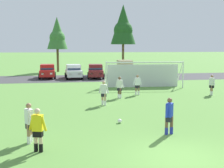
{
  "coord_description": "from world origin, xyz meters",
  "views": [
    {
      "loc": [
        -3.91,
        -8.98,
        3.84
      ],
      "look_at": [
        -0.66,
        10.55,
        1.28
      ],
      "focal_mm": 45.52,
      "sensor_mm": 36.0,
      "label": 1
    }
  ],
  "objects_px": {
    "player_trailing_back": "(169,116)",
    "parked_car_slot_center": "(125,68)",
    "player_defender_far": "(29,123)",
    "parked_car_slot_far_left": "(47,71)",
    "parked_car_slot_left": "(74,71)",
    "parked_car_slot_center_left": "(96,71)",
    "referee": "(38,130)",
    "player_winger_right": "(137,85)",
    "soccer_goal": "(143,74)",
    "soccer_ball": "(120,121)",
    "player_winger_left": "(104,93)",
    "player_striker_near": "(120,87)",
    "player_midfield_center": "(212,85)"
  },
  "relations": [
    {
      "from": "player_trailing_back",
      "to": "parked_car_slot_center",
      "type": "distance_m",
      "value": 25.15
    },
    {
      "from": "player_defender_far",
      "to": "parked_car_slot_far_left",
      "type": "bearing_deg",
      "value": 91.65
    },
    {
      "from": "parked_car_slot_left",
      "to": "parked_car_slot_center_left",
      "type": "height_order",
      "value": "same"
    },
    {
      "from": "referee",
      "to": "player_winger_right",
      "type": "relative_size",
      "value": 1.0
    },
    {
      "from": "parked_car_slot_far_left",
      "to": "soccer_goal",
      "type": "bearing_deg",
      "value": -45.64
    },
    {
      "from": "parked_car_slot_far_left",
      "to": "parked_car_slot_center_left",
      "type": "bearing_deg",
      "value": -9.0
    },
    {
      "from": "soccer_ball",
      "to": "player_winger_left",
      "type": "relative_size",
      "value": 0.13
    },
    {
      "from": "player_winger_right",
      "to": "soccer_ball",
      "type": "bearing_deg",
      "value": -110.32
    },
    {
      "from": "player_winger_left",
      "to": "soccer_goal",
      "type": "bearing_deg",
      "value": 58.05
    },
    {
      "from": "player_winger_right",
      "to": "parked_car_slot_far_left",
      "type": "xyz_separation_m",
      "value": [
        -7.92,
        14.17,
        0.05
      ]
    },
    {
      "from": "player_defender_far",
      "to": "parked_car_slot_center",
      "type": "bearing_deg",
      "value": 69.78
    },
    {
      "from": "soccer_ball",
      "to": "player_defender_far",
      "type": "distance_m",
      "value": 4.84
    },
    {
      "from": "soccer_goal",
      "to": "player_striker_near",
      "type": "relative_size",
      "value": 4.59
    },
    {
      "from": "parked_car_slot_far_left",
      "to": "parked_car_slot_center",
      "type": "distance_m",
      "value": 9.97
    },
    {
      "from": "player_midfield_center",
      "to": "parked_car_slot_left",
      "type": "distance_m",
      "value": 17.82
    },
    {
      "from": "player_winger_left",
      "to": "player_midfield_center",
      "type": "bearing_deg",
      "value": 16.0
    },
    {
      "from": "player_striker_near",
      "to": "player_midfield_center",
      "type": "xyz_separation_m",
      "value": [
        7.63,
        0.21,
        0.0
      ]
    },
    {
      "from": "referee",
      "to": "player_defender_far",
      "type": "relative_size",
      "value": 1.0
    },
    {
      "from": "soccer_goal",
      "to": "parked_car_slot_far_left",
      "type": "relative_size",
      "value": 1.77
    },
    {
      "from": "player_striker_near",
      "to": "player_winger_left",
      "type": "xyz_separation_m",
      "value": [
        -1.54,
        -2.42,
        0.0
      ]
    },
    {
      "from": "parked_car_slot_center_left",
      "to": "parked_car_slot_left",
      "type": "bearing_deg",
      "value": 178.56
    },
    {
      "from": "player_striker_near",
      "to": "player_trailing_back",
      "type": "relative_size",
      "value": 1.0
    },
    {
      "from": "player_trailing_back",
      "to": "parked_car_slot_center",
      "type": "height_order",
      "value": "parked_car_slot_center"
    },
    {
      "from": "referee",
      "to": "player_defender_far",
      "type": "distance_m",
      "value": 1.15
    },
    {
      "from": "player_striker_near",
      "to": "player_defender_far",
      "type": "height_order",
      "value": "same"
    },
    {
      "from": "player_winger_left",
      "to": "player_winger_right",
      "type": "distance_m",
      "value": 4.86
    },
    {
      "from": "parked_car_slot_center_left",
      "to": "soccer_ball",
      "type": "bearing_deg",
      "value": -92.87
    },
    {
      "from": "soccer_goal",
      "to": "player_winger_right",
      "type": "bearing_deg",
      "value": -111.64
    },
    {
      "from": "player_striker_near",
      "to": "player_winger_right",
      "type": "distance_m",
      "value": 2.08
    },
    {
      "from": "player_striker_near",
      "to": "player_midfield_center",
      "type": "height_order",
      "value": "same"
    },
    {
      "from": "soccer_goal",
      "to": "player_trailing_back",
      "type": "distance_m",
      "value": 15.03
    },
    {
      "from": "parked_car_slot_far_left",
      "to": "soccer_ball",
      "type": "bearing_deg",
      "value": -77.73
    },
    {
      "from": "parked_car_slot_far_left",
      "to": "referee",
      "type": "bearing_deg",
      "value": -87.47
    },
    {
      "from": "player_midfield_center",
      "to": "parked_car_slot_center_left",
      "type": "relative_size",
      "value": 0.38
    },
    {
      "from": "player_trailing_back",
      "to": "parked_car_slot_center_left",
      "type": "height_order",
      "value": "parked_car_slot_center_left"
    },
    {
      "from": "player_striker_near",
      "to": "player_defender_far",
      "type": "relative_size",
      "value": 1.0
    },
    {
      "from": "soccer_ball",
      "to": "player_midfield_center",
      "type": "bearing_deg",
      "value": 38.88
    },
    {
      "from": "soccer_goal",
      "to": "parked_car_slot_center_left",
      "type": "bearing_deg",
      "value": 112.47
    },
    {
      "from": "soccer_ball",
      "to": "parked_car_slot_center",
      "type": "xyz_separation_m",
      "value": [
        5.09,
        22.75,
        1.0
      ]
    },
    {
      "from": "player_midfield_center",
      "to": "player_winger_right",
      "type": "relative_size",
      "value": 1.0
    },
    {
      "from": "player_midfield_center",
      "to": "parked_car_slot_far_left",
      "type": "height_order",
      "value": "parked_car_slot_far_left"
    },
    {
      "from": "soccer_goal",
      "to": "parked_car_slot_center",
      "type": "distance_m",
      "value": 10.21
    },
    {
      "from": "player_winger_left",
      "to": "player_striker_near",
      "type": "bearing_deg",
      "value": 57.51
    },
    {
      "from": "parked_car_slot_far_left",
      "to": "parked_car_slot_center_left",
      "type": "relative_size",
      "value": 0.98
    },
    {
      "from": "player_striker_near",
      "to": "parked_car_slot_left",
      "type": "xyz_separation_m",
      "value": [
        -3.01,
        14.49,
        0.05
      ]
    },
    {
      "from": "referee",
      "to": "player_midfield_center",
      "type": "height_order",
      "value": "same"
    },
    {
      "from": "referee",
      "to": "parked_car_slot_left",
      "type": "xyz_separation_m",
      "value": [
        2.07,
        24.97,
        0.05
      ]
    },
    {
      "from": "player_winger_left",
      "to": "parked_car_slot_left",
      "type": "relative_size",
      "value": 0.38
    },
    {
      "from": "soccer_goal",
      "to": "player_striker_near",
      "type": "xyz_separation_m",
      "value": [
        -3.41,
        -5.52,
        -0.47
      ]
    },
    {
      "from": "parked_car_slot_far_left",
      "to": "parked_car_slot_center_left",
      "type": "height_order",
      "value": "same"
    }
  ]
}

